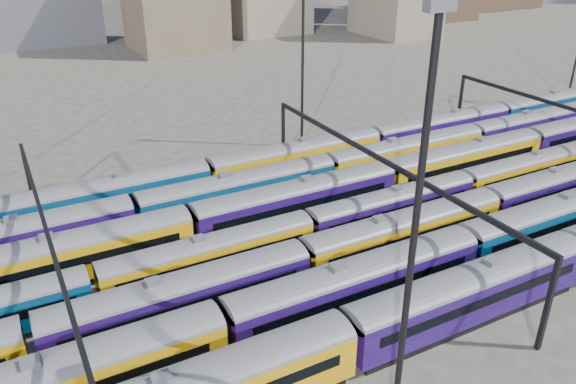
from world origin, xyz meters
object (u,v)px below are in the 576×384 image
rake_2 (304,258)px  mast_2 (413,249)px  rake_1 (223,325)px  rake_0 (471,289)px

rake_2 → mast_2: size_ratio=4.99×
rake_1 → mast_2: mast_2 is taller
rake_1 → rake_0: bearing=-15.2°
rake_0 → rake_2: 13.47m
rake_2 → mast_2: mast_2 is taller
rake_2 → rake_0: bearing=-47.9°
rake_2 → mast_2: bearing=-102.5°
rake_1 → mast_2: size_ratio=5.28×
rake_0 → rake_1: size_ratio=1.17×
rake_1 → rake_2: rake_1 is taller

